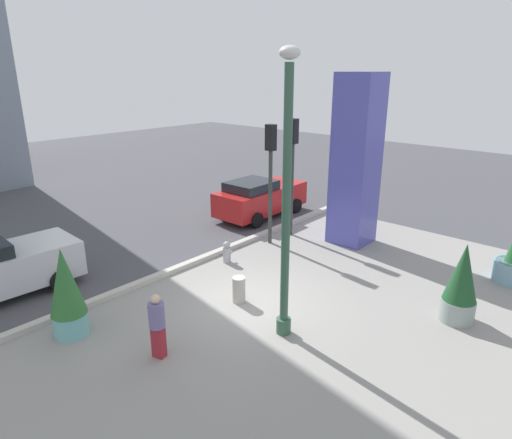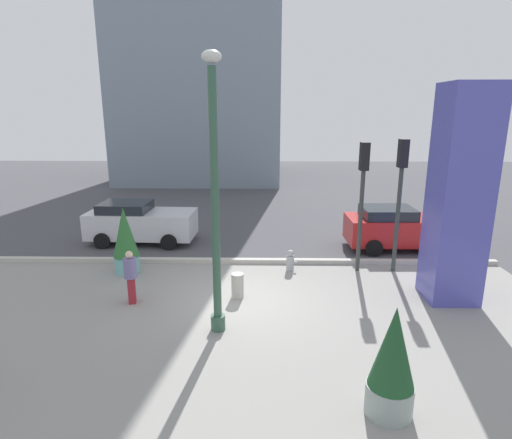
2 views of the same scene
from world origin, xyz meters
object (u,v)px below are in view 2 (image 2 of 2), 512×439
(potted_plant_near_right, at_px, (392,363))
(pedestrian_on_sidewalk, at_px, (131,275))
(concrete_bollard, at_px, (238,286))
(car_intersection, at_px, (401,228))
(potted_plant_mid_plaza, at_px, (125,240))
(car_curb_east, at_px, (140,222))
(art_pillar_blue, at_px, (459,197))
(traffic_light_far_side, at_px, (400,184))
(lamp_post, at_px, (215,205))
(traffic_light_corner, at_px, (362,186))
(fire_hydrant, at_px, (290,261))

(potted_plant_near_right, relative_size, pedestrian_on_sidewalk, 1.36)
(concrete_bollard, relative_size, pedestrian_on_sidewalk, 0.48)
(potted_plant_near_right, distance_m, car_intersection, 10.01)
(pedestrian_on_sidewalk, bearing_deg, car_intersection, 28.84)
(potted_plant_mid_plaza, xyz_separation_m, potted_plant_near_right, (6.90, -6.78, -0.11))
(car_intersection, bearing_deg, car_curb_east, 176.44)
(art_pillar_blue, bearing_deg, potted_plant_near_right, -122.36)
(traffic_light_far_side, bearing_deg, potted_plant_near_right, -107.14)
(lamp_post, height_order, traffic_light_corner, lamp_post)
(traffic_light_far_side, bearing_deg, concrete_bollard, -157.02)
(potted_plant_near_right, xyz_separation_m, car_intersection, (3.15, 9.50, -0.18))
(car_intersection, distance_m, car_curb_east, 10.55)
(art_pillar_blue, height_order, pedestrian_on_sidewalk, art_pillar_blue)
(potted_plant_near_right, bearing_deg, traffic_light_corner, 82.30)
(traffic_light_far_side, bearing_deg, art_pillar_blue, -65.88)
(car_curb_east, bearing_deg, traffic_light_far_side, -17.99)
(fire_hydrant, bearing_deg, art_pillar_blue, -24.84)
(art_pillar_blue, relative_size, pedestrian_on_sidewalk, 3.89)
(traffic_light_corner, height_order, traffic_light_far_side, traffic_light_far_side)
(art_pillar_blue, bearing_deg, traffic_light_corner, 135.12)
(potted_plant_mid_plaza, relative_size, pedestrian_on_sidewalk, 1.44)
(potted_plant_near_right, relative_size, traffic_light_far_side, 0.47)
(traffic_light_corner, bearing_deg, lamp_post, -136.66)
(lamp_post, xyz_separation_m, potted_plant_mid_plaza, (-3.49, 3.82, -2.08))
(potted_plant_near_right, bearing_deg, fire_hydrant, 100.96)
(lamp_post, relative_size, pedestrian_on_sidewalk, 4.23)
(art_pillar_blue, xyz_separation_m, car_intersection, (0.03, 4.57, -2.19))
(car_intersection, distance_m, pedestrian_on_sidewalk, 10.48)
(concrete_bollard, height_order, car_intersection, car_intersection)
(lamp_post, relative_size, car_curb_east, 1.50)
(art_pillar_blue, distance_m, pedestrian_on_sidewalk, 9.42)
(lamp_post, height_order, pedestrian_on_sidewalk, lamp_post)
(potted_plant_near_right, height_order, traffic_light_corner, traffic_light_corner)
(art_pillar_blue, xyz_separation_m, potted_plant_near_right, (-3.12, -4.93, -2.00))
(fire_hydrant, height_order, traffic_light_corner, traffic_light_corner)
(fire_hydrant, distance_m, car_intersection, 5.17)
(fire_hydrant, distance_m, traffic_light_corner, 3.46)
(fire_hydrant, distance_m, car_curb_east, 6.82)
(car_curb_east, bearing_deg, pedestrian_on_sidewalk, -76.63)
(car_intersection, xyz_separation_m, car_curb_east, (-10.53, 0.66, 0.01))
(potted_plant_near_right, distance_m, traffic_light_far_side, 7.64)
(traffic_light_far_side, height_order, car_curb_east, traffic_light_far_side)
(car_intersection, relative_size, car_curb_east, 1.00)
(car_intersection, bearing_deg, traffic_light_far_side, -111.71)
(lamp_post, relative_size, art_pillar_blue, 1.09)
(potted_plant_mid_plaza, distance_m, potted_plant_near_right, 9.68)
(fire_hydrant, height_order, car_intersection, car_intersection)
(potted_plant_near_right, bearing_deg, potted_plant_mid_plaza, 135.49)
(concrete_bollard, distance_m, car_intersection, 7.75)
(art_pillar_blue, bearing_deg, potted_plant_mid_plaza, 169.53)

